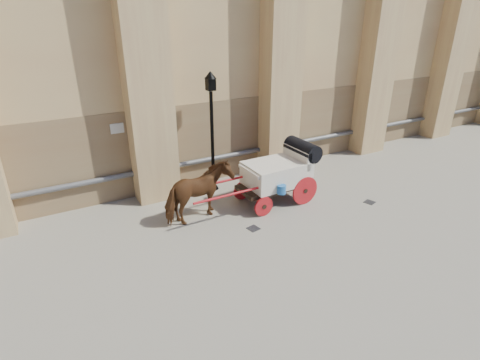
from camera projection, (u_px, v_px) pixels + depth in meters
ground at (232, 238)px, 10.63m from camera, size 90.00×90.00×0.00m
horse at (199, 193)px, 11.23m from camera, size 2.27×1.39×1.78m
carriage at (280, 171)px, 12.39m from camera, size 4.52×1.61×1.98m
street_lamp at (212, 130)px, 12.73m from camera, size 0.39×0.39×4.16m
drain_grate_near at (253, 228)px, 11.08m from camera, size 0.37×0.37×0.01m
drain_grate_far at (370, 202)px, 12.64m from camera, size 0.40×0.40×0.01m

